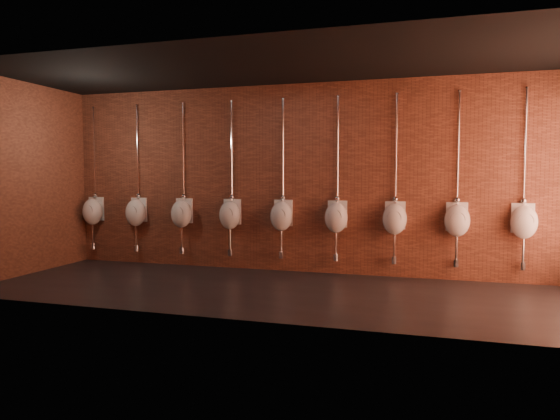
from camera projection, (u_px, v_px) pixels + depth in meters
The scene contains 11 objects.
ground at pixel (269, 290), 7.18m from camera, with size 8.50×8.50×0.00m, color black.
room_shell at pixel (269, 150), 7.04m from camera, with size 8.54×3.04×3.22m.
urinal_0 at pixel (93, 211), 9.54m from camera, with size 0.39×0.34×2.72m.
urinal_1 at pixel (136, 212), 9.27m from camera, with size 0.39×0.34×2.72m.
urinal_2 at pixel (182, 213), 9.01m from camera, with size 0.39×0.34×2.72m.
urinal_3 at pixel (230, 214), 8.75m from camera, with size 0.39×0.34×2.72m.
urinal_4 at pixel (282, 215), 8.48m from camera, with size 0.39×0.34×2.72m.
urinal_5 at pixel (336, 217), 8.22m from camera, with size 0.39×0.34×2.72m.
urinal_6 at pixel (395, 218), 7.95m from camera, with size 0.39×0.34×2.72m.
urinal_7 at pixel (457, 220), 7.69m from camera, with size 0.39×0.34×2.72m.
urinal_8 at pixel (524, 221), 7.42m from camera, with size 0.39×0.34×2.72m.
Camera 1 is at (2.14, -6.75, 1.66)m, focal length 32.00 mm.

